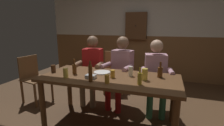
{
  "coord_description": "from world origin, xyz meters",
  "views": [
    {
      "loc": [
        0.75,
        -2.22,
        1.46
      ],
      "look_at": [
        0.0,
        0.08,
        0.91
      ],
      "focal_mm": 27.15,
      "sensor_mm": 36.0,
      "label": 1
    }
  ],
  "objects_px": {
    "person_1": "(121,69)",
    "condiment_caddy": "(91,77)",
    "dining_table": "(109,83)",
    "chair_empty_far_end": "(33,77)",
    "pint_glass_3": "(113,74)",
    "wall_dart_cabinet": "(136,26)",
    "plate_0": "(102,72)",
    "pint_glass_4": "(107,79)",
    "pint_glass_0": "(66,73)",
    "bottle_1": "(160,72)",
    "chair_empty_near_right": "(114,70)",
    "bottle_2": "(140,78)",
    "bottle_0": "(74,69)",
    "bottle_3": "(90,73)",
    "pint_glass_2": "(131,71)",
    "person_0": "(92,66)",
    "pint_glass_1": "(53,69)",
    "person_2": "(156,73)",
    "pint_glass_5": "(145,74)"
  },
  "relations": [
    {
      "from": "pint_glass_2",
      "to": "pint_glass_3",
      "type": "distance_m",
      "value": 0.27
    },
    {
      "from": "pint_glass_3",
      "to": "wall_dart_cabinet",
      "type": "height_order",
      "value": "wall_dart_cabinet"
    },
    {
      "from": "person_2",
      "to": "chair_empty_far_end",
      "type": "xyz_separation_m",
      "value": [
        -2.26,
        -0.33,
        -0.19
      ]
    },
    {
      "from": "pint_glass_1",
      "to": "dining_table",
      "type": "bearing_deg",
      "value": 2.43
    },
    {
      "from": "plate_0",
      "to": "pint_glass_4",
      "type": "xyz_separation_m",
      "value": [
        0.24,
        -0.43,
        0.05
      ]
    },
    {
      "from": "condiment_caddy",
      "to": "bottle_0",
      "type": "bearing_deg",
      "value": 159.96
    },
    {
      "from": "person_0",
      "to": "bottle_2",
      "type": "xyz_separation_m",
      "value": [
        1.04,
        -0.85,
        0.13
      ]
    },
    {
      "from": "bottle_3",
      "to": "pint_glass_4",
      "type": "height_order",
      "value": "bottle_3"
    },
    {
      "from": "condiment_caddy",
      "to": "chair_empty_near_right",
      "type": "bearing_deg",
      "value": 95.34
    },
    {
      "from": "person_0",
      "to": "pint_glass_2",
      "type": "relative_size",
      "value": 8.97
    },
    {
      "from": "chair_empty_far_end",
      "to": "plate_0",
      "type": "bearing_deg",
      "value": 94.63
    },
    {
      "from": "person_1",
      "to": "chair_empty_far_end",
      "type": "relative_size",
      "value": 1.44
    },
    {
      "from": "dining_table",
      "to": "condiment_caddy",
      "type": "bearing_deg",
      "value": -145.57
    },
    {
      "from": "bottle_2",
      "to": "wall_dart_cabinet",
      "type": "xyz_separation_m",
      "value": [
        -0.53,
        2.58,
        0.61
      ]
    },
    {
      "from": "bottle_3",
      "to": "pint_glass_4",
      "type": "relative_size",
      "value": 2.42
    },
    {
      "from": "bottle_1",
      "to": "pint_glass_4",
      "type": "distance_m",
      "value": 0.77
    },
    {
      "from": "chair_empty_near_right",
      "to": "pint_glass_5",
      "type": "height_order",
      "value": "pint_glass_5"
    },
    {
      "from": "bottle_2",
      "to": "chair_empty_far_end",
      "type": "bearing_deg",
      "value": 166.56
    },
    {
      "from": "chair_empty_far_end",
      "to": "bottle_1",
      "type": "height_order",
      "value": "bottle_1"
    },
    {
      "from": "pint_glass_4",
      "to": "bottle_0",
      "type": "bearing_deg",
      "value": 158.44
    },
    {
      "from": "bottle_2",
      "to": "pint_glass_1",
      "type": "distance_m",
      "value": 1.37
    },
    {
      "from": "chair_empty_near_right",
      "to": "pint_glass_2",
      "type": "relative_size",
      "value": 6.25
    },
    {
      "from": "pint_glass_0",
      "to": "plate_0",
      "type": "bearing_deg",
      "value": 44.83
    },
    {
      "from": "plate_0",
      "to": "bottle_2",
      "type": "xyz_separation_m",
      "value": [
        0.63,
        -0.34,
        0.07
      ]
    },
    {
      "from": "dining_table",
      "to": "pint_glass_4",
      "type": "bearing_deg",
      "value": -76.8
    },
    {
      "from": "dining_table",
      "to": "chair_empty_far_end",
      "type": "distance_m",
      "value": 1.7
    },
    {
      "from": "person_0",
      "to": "plate_0",
      "type": "xyz_separation_m",
      "value": [
        0.41,
        -0.51,
        0.06
      ]
    },
    {
      "from": "chair_empty_far_end",
      "to": "pint_glass_4",
      "type": "bearing_deg",
      "value": 82.06
    },
    {
      "from": "person_2",
      "to": "pint_glass_5",
      "type": "relative_size",
      "value": 7.8
    },
    {
      "from": "chair_empty_near_right",
      "to": "bottle_2",
      "type": "relative_size",
      "value": 4.05
    },
    {
      "from": "bottle_1",
      "to": "pint_glass_2",
      "type": "bearing_deg",
      "value": -170.29
    },
    {
      "from": "person_2",
      "to": "pint_glass_0",
      "type": "height_order",
      "value": "person_2"
    },
    {
      "from": "dining_table",
      "to": "bottle_0",
      "type": "bearing_deg",
      "value": -176.66
    },
    {
      "from": "person_1",
      "to": "pint_glass_0",
      "type": "bearing_deg",
      "value": 69.37
    },
    {
      "from": "person_0",
      "to": "pint_glass_2",
      "type": "xyz_separation_m",
      "value": [
        0.86,
        -0.54,
        0.12
      ]
    },
    {
      "from": "chair_empty_far_end",
      "to": "pint_glass_2",
      "type": "distance_m",
      "value": 1.98
    },
    {
      "from": "pint_glass_2",
      "to": "chair_empty_far_end",
      "type": "bearing_deg",
      "value": 174.28
    },
    {
      "from": "dining_table",
      "to": "bottle_2",
      "type": "xyz_separation_m",
      "value": [
        0.46,
        -0.19,
        0.18
      ]
    },
    {
      "from": "plate_0",
      "to": "pint_glass_5",
      "type": "height_order",
      "value": "pint_glass_5"
    },
    {
      "from": "chair_empty_far_end",
      "to": "bottle_3",
      "type": "distance_m",
      "value": 1.66
    },
    {
      "from": "person_0",
      "to": "chair_empty_far_end",
      "type": "bearing_deg",
      "value": 12.57
    },
    {
      "from": "person_1",
      "to": "bottle_1",
      "type": "bearing_deg",
      "value": 157.28
    },
    {
      "from": "person_1",
      "to": "bottle_0",
      "type": "distance_m",
      "value": 0.88
    },
    {
      "from": "plate_0",
      "to": "bottle_2",
      "type": "bearing_deg",
      "value": -28.41
    },
    {
      "from": "plate_0",
      "to": "wall_dart_cabinet",
      "type": "height_order",
      "value": "wall_dart_cabinet"
    },
    {
      "from": "plate_0",
      "to": "pint_glass_3",
      "type": "bearing_deg",
      "value": -38.27
    },
    {
      "from": "condiment_caddy",
      "to": "pint_glass_1",
      "type": "height_order",
      "value": "pint_glass_1"
    },
    {
      "from": "pint_glass_2",
      "to": "person_0",
      "type": "bearing_deg",
      "value": 147.96
    },
    {
      "from": "chair_empty_near_right",
      "to": "wall_dart_cabinet",
      "type": "relative_size",
      "value": 1.26
    },
    {
      "from": "person_1",
      "to": "condiment_caddy",
      "type": "xyz_separation_m",
      "value": [
        -0.2,
        -0.81,
        0.07
      ]
    }
  ]
}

